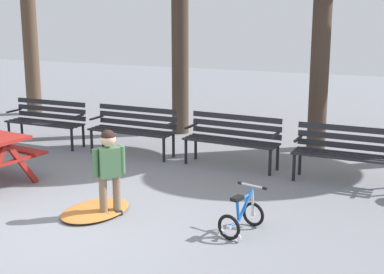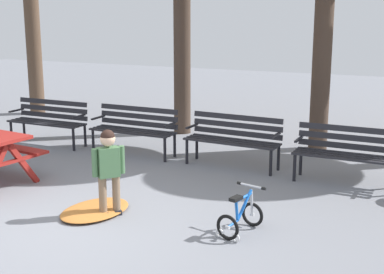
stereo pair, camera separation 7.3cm
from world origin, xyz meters
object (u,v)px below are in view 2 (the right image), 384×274
Objects in this scene: park_bench_far_left at (49,118)px; park_bench_right at (234,136)px; park_bench_left at (135,126)px; child_standing at (109,165)px; kids_bicycle at (240,217)px; park_bench_far_right at (349,150)px.

park_bench_right is (3.80, 0.04, 0.00)m from park_bench_far_left.
park_bench_left is 3.09m from child_standing.
park_bench_far_left reaches higher than kids_bicycle.
child_standing is at bearing -40.80° from park_bench_far_left.
child_standing reaches higher than park_bench_left.
park_bench_left is 4.01m from kids_bicycle.
park_bench_far_left is 2.61× the size of kids_bicycle.
child_standing is (3.19, -2.76, 0.15)m from park_bench_far_left.
park_bench_right is at bearing 77.70° from child_standing.
park_bench_right is 1.90m from park_bench_far_right.
park_bench_right is (1.90, -0.00, 0.00)m from park_bench_left.
park_bench_right is at bearing 112.37° from kids_bicycle.
park_bench_far_left is 3.81m from park_bench_right.
park_bench_far_left is 1.90m from park_bench_left.
park_bench_far_right is at bearing -2.42° from park_bench_left.
park_bench_left is 0.99× the size of park_bench_right.
park_bench_far_right is 3.64m from child_standing.
park_bench_far_right is 1.44× the size of child_standing.
park_bench_far_left is 4.22m from child_standing.
child_standing reaches higher than park_bench_far_right.
kids_bicycle is at bearing -28.05° from park_bench_far_left.
park_bench_far_right is at bearing -1.17° from park_bench_far_left.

